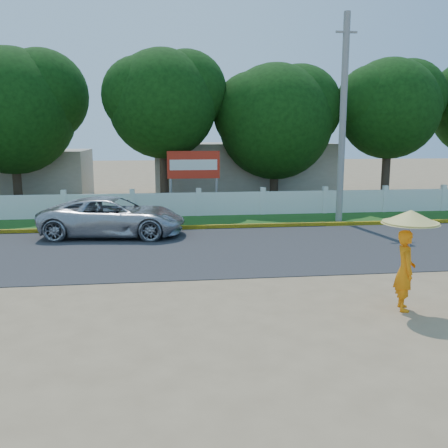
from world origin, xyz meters
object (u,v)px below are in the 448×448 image
object	(u,v)px
monk_with_parasol	(408,245)
billboard	(194,168)
utility_pole	(343,120)
vehicle	(113,217)

from	to	relation	value
monk_with_parasol	billboard	xyz separation A→B (m)	(-3.62, 14.00, 0.71)
utility_pole	monk_with_parasol	distance (m)	11.33
utility_pole	vehicle	size ratio (longest dim) A/B	1.64
vehicle	billboard	distance (m)	6.32
monk_with_parasol	billboard	distance (m)	14.48
utility_pole	monk_with_parasol	xyz separation A→B (m)	(-2.43, -10.69, -2.88)
vehicle	billboard	bearing A→B (deg)	-26.03
utility_pole	billboard	distance (m)	7.23
vehicle	billboard	world-z (taller)	billboard
vehicle	monk_with_parasol	world-z (taller)	monk_with_parasol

